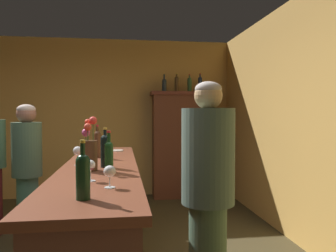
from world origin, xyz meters
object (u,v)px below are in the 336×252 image
object	(u,v)px
wine_bottle_malbec	(109,155)
display_bottle_center	(190,84)
wine_glass_rear	(78,151)
patron_in_grey	(27,168)
wine_glass_mid	(91,166)
wine_bottle_chardonnay	(105,149)
bartender	(208,194)
display_bottle_midleft	(177,83)
bar_counter	(101,222)
flower_arrangement	(89,151)
wine_glass_front	(110,172)
cheese_plate	(117,151)
display_bottle_midright	(200,84)
wine_bottle_pinot	(97,143)
wine_bottle_syrah	(83,174)
display_bottle_left	(164,84)
display_cabinet	(182,143)

from	to	relation	value
wine_bottle_malbec	display_bottle_center	xyz separation A→B (m)	(1.27, 3.18, 0.83)
wine_glass_rear	patron_in_grey	size ratio (longest dim) A/B	0.10
wine_glass_mid	wine_bottle_chardonnay	bearing A→B (deg)	83.17
bartender	wine_bottle_chardonnay	bearing A→B (deg)	-45.35
display_bottle_midleft	bar_counter	bearing A→B (deg)	-111.97
wine_glass_rear	wine_glass_mid	bearing A→B (deg)	-76.35
bar_counter	wine_bottle_chardonnay	world-z (taller)	wine_bottle_chardonnay
bar_counter	wine_glass_rear	world-z (taller)	wine_glass_rear
flower_arrangement	wine_glass_front	bearing A→B (deg)	-74.14
cheese_plate	display_bottle_midright	xyz separation A→B (m)	(1.42, 1.75, 0.96)
wine_bottle_pinot	bartender	distance (m)	1.49
wine_bottle_chardonnay	wine_glass_mid	size ratio (longest dim) A/B	2.35
wine_bottle_syrah	wine_glass_rear	distance (m)	1.19
display_bottle_center	display_bottle_midright	world-z (taller)	display_bottle_midright
wine_glass_front	flower_arrangement	distance (m)	0.67
wine_glass_front	display_bottle_left	xyz separation A→B (m)	(0.80, 3.74, 0.85)
display_cabinet	wine_glass_rear	world-z (taller)	display_cabinet
wine_bottle_syrah	display_bottle_center	world-z (taller)	display_bottle_center
wine_bottle_chardonnay	wine_bottle_syrah	xyz separation A→B (m)	(-0.06, -1.04, -0.02)
wine_bottle_chardonnay	wine_glass_mid	distance (m)	0.57
wine_bottle_chardonnay	display_bottle_midright	distance (m)	3.41
wine_bottle_chardonnay	wine_bottle_malbec	size ratio (longest dim) A/B	1.05
cheese_plate	bartender	xyz separation A→B (m)	(0.63, -1.81, -0.10)
bar_counter	wine_bottle_pinot	xyz separation A→B (m)	(-0.06, 0.48, 0.65)
wine_bottle_chardonnay	cheese_plate	bearing A→B (deg)	86.33
display_cabinet	wine_glass_rear	distance (m)	3.16
wine_glass_rear	cheese_plate	distance (m)	1.11
wine_glass_mid	display_bottle_center	distance (m)	3.88
display_cabinet	patron_in_grey	xyz separation A→B (m)	(-2.06, -1.98, -0.08)
wine_glass_rear	bartender	size ratio (longest dim) A/B	0.10
wine_glass_front	display_bottle_midright	bearing A→B (deg)	68.99
wine_glass_rear	wine_bottle_chardonnay	bearing A→B (deg)	-30.18
bar_counter	flower_arrangement	distance (m)	0.72
wine_bottle_malbec	display_bottle_left	distance (m)	3.38
wine_bottle_malbec	flower_arrangement	xyz separation A→B (m)	(-0.16, 0.08, 0.02)
display_bottle_midright	bartender	bearing A→B (deg)	-102.51
flower_arrangement	display_bottle_midleft	xyz separation A→B (m)	(1.20, 3.10, 0.81)
display_bottle_midright	bartender	distance (m)	3.80
display_bottle_midleft	display_bottle_left	bearing A→B (deg)	180.00
display_cabinet	wine_glass_front	distance (m)	3.90
display_bottle_midleft	patron_in_grey	distance (m)	3.00
wine_bottle_chardonnay	wine_glass_front	bearing A→B (deg)	-85.39
wine_bottle_syrah	display_bottle_midleft	xyz separation A→B (m)	(1.15, 3.99, 0.84)
display_bottle_midleft	flower_arrangement	bearing A→B (deg)	-111.20
wine_bottle_chardonnay	bartender	xyz separation A→B (m)	(0.71, -0.60, -0.25)
display_bottle_midright	flower_arrangement	bearing A→B (deg)	-117.56
wine_bottle_pinot	display_cabinet	bearing A→B (deg)	60.98
wine_bottle_chardonnay	display_bottle_midleft	size ratio (longest dim) A/B	1.02
wine_glass_rear	flower_arrangement	xyz separation A→B (m)	(0.12, -0.28, 0.04)
flower_arrangement	display_bottle_center	world-z (taller)	display_bottle_center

